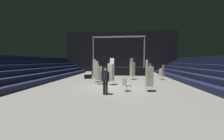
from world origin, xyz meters
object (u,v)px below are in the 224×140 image
object	(u,v)px
man_with_tie	(105,79)
chair_stack_mid_left	(149,76)
chair_stack_mid_right	(132,69)
chair_stack_front_right	(96,71)
chair_stack_mid_centre	(111,72)
chair_stack_rear_right	(149,72)
stage_riser	(119,70)
chair_stack_rear_left	(162,72)
loose_chair_near_man	(126,84)
chair_stack_front_left	(99,73)
equipment_road_case	(88,77)

from	to	relation	value
man_with_tie	chair_stack_mid_left	bearing A→B (deg)	-138.55
chair_stack_mid_right	chair_stack_front_right	bearing A→B (deg)	1.31
chair_stack_mid_left	chair_stack_mid_centre	world-z (taller)	chair_stack_mid_centre
chair_stack_mid_centre	chair_stack_rear_right	bearing A→B (deg)	-114.89
stage_riser	chair_stack_mid_left	xyz separation A→B (m)	(2.61, -11.34, 0.46)
chair_stack_mid_left	chair_stack_rear_left	bearing A→B (deg)	150.18
stage_riser	chair_stack_mid_left	bearing A→B (deg)	-77.05
chair_stack_mid_centre	loose_chair_near_man	distance (m)	2.69
stage_riser	chair_stack_rear_left	distance (m)	7.51
chair_stack_rear_left	loose_chair_near_man	world-z (taller)	chair_stack_rear_left
chair_stack_mid_left	loose_chair_near_man	world-z (taller)	chair_stack_mid_left
chair_stack_front_left	equipment_road_case	distance (m)	4.38
man_with_tie	chair_stack_mid_centre	distance (m)	3.33
chair_stack_rear_right	loose_chair_near_man	bearing A→B (deg)	-159.97
chair_stack_front_right	chair_stack_mid_left	world-z (taller)	chair_stack_front_right
chair_stack_mid_centre	loose_chair_near_man	xyz separation A→B (m)	(1.28, -2.27, -0.66)
chair_stack_mid_centre	chair_stack_rear_right	xyz separation A→B (m)	(3.90, 3.42, -0.25)
chair_stack_front_right	chair_stack_rear_left	size ratio (longest dim) A/B	1.35
chair_stack_mid_centre	chair_stack_rear_left	distance (m)	6.52
equipment_road_case	stage_riser	bearing A→B (deg)	55.32
man_with_tie	chair_stack_rear_left	size ratio (longest dim) A/B	1.01
chair_stack_mid_right	man_with_tie	bearing A→B (deg)	43.25
chair_stack_front_right	chair_stack_mid_centre	size ratio (longest dim) A/B	0.96
chair_stack_mid_left	chair_stack_rear_left	size ratio (longest dim) A/B	1.30
chair_stack_front_right	chair_stack_mid_right	distance (m)	4.40
chair_stack_front_left	chair_stack_mid_centre	bearing A→B (deg)	35.49
man_with_tie	chair_stack_mid_left	xyz separation A→B (m)	(2.91, 1.12, 0.13)
chair_stack_mid_right	chair_stack_rear_right	size ratio (longest dim) A/B	1.32
loose_chair_near_man	chair_stack_rear_right	bearing A→B (deg)	115.79
chair_stack_front_left	chair_stack_front_right	size ratio (longest dim) A/B	0.93
equipment_road_case	man_with_tie	bearing A→B (deg)	-66.12
chair_stack_mid_centre	loose_chair_near_man	size ratio (longest dim) A/B	2.53
chair_stack_front_left	chair_stack_mid_left	xyz separation A→B (m)	(4.07, -2.45, 0.04)
chair_stack_front_right	chair_stack_rear_right	xyz separation A→B (m)	(5.57, 2.11, -0.21)
chair_stack_mid_right	chair_stack_mid_left	bearing A→B (deg)	68.16
chair_stack_front_right	loose_chair_near_man	distance (m)	4.68
chair_stack_rear_left	loose_chair_near_man	bearing A→B (deg)	-160.32
stage_riser	chair_stack_front_right	size ratio (longest dim) A/B	3.46
chair_stack_front_right	stage_riser	bearing A→B (deg)	107.80
chair_stack_rear_left	chair_stack_front_right	bearing A→B (deg)	162.82
chair_stack_mid_left	loose_chair_near_man	xyz separation A→B (m)	(-1.62, -0.07, -0.58)
chair_stack_rear_left	chair_stack_rear_right	xyz separation A→B (m)	(-1.50, -0.22, 0.08)
chair_stack_front_right	chair_stack_mid_left	bearing A→B (deg)	-5.65
chair_stack_front_left	chair_stack_mid_right	world-z (taller)	chair_stack_mid_right
stage_riser	chair_stack_mid_right	world-z (taller)	stage_riser
chair_stack_front_left	loose_chair_near_man	distance (m)	3.55
stage_riser	man_with_tie	distance (m)	12.47
chair_stack_rear_left	chair_stack_rear_right	bearing A→B (deg)	152.82
chair_stack_mid_centre	equipment_road_case	bearing A→B (deg)	-26.99
chair_stack_mid_right	chair_stack_rear_left	bearing A→B (deg)	151.43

